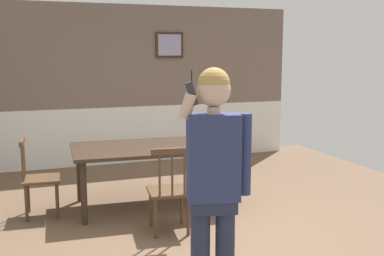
{
  "coord_description": "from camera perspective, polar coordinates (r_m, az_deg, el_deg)",
  "views": [
    {
      "loc": [
        -1.71,
        -4.66,
        1.89
      ],
      "look_at": [
        -0.35,
        -0.92,
        1.25
      ],
      "focal_mm": 44.31,
      "sensor_mm": 36.0,
      "label": 1
    }
  ],
  "objects": [
    {
      "name": "person_figure",
      "position": [
        3.34,
        2.69,
        -5.73
      ],
      "size": [
        0.52,
        0.27,
        1.79
      ],
      "rotation": [
        0.0,
        0.0,
        2.93
      ],
      "color": "#282E49",
      "rests_on": "ground_plane"
    },
    {
      "name": "chair_near_window",
      "position": [
        5.78,
        -18.05,
        -5.73
      ],
      "size": [
        0.45,
        0.45,
        0.92
      ],
      "rotation": [
        0.0,
        0.0,
        4.63
      ],
      "color": "#513823",
      "rests_on": "ground_plane"
    },
    {
      "name": "room_back_partition",
      "position": [
        8.18,
        -7.87,
        4.8
      ],
      "size": [
        5.97,
        0.17,
        2.68
      ],
      "color": "#756056",
      "rests_on": "ground_plane"
    },
    {
      "name": "dining_table",
      "position": [
        5.84,
        -4.88,
        -2.89
      ],
      "size": [
        1.97,
        1.19,
        0.76
      ],
      "rotation": [
        0.0,
        0.0,
        -0.06
      ],
      "color": "#38281E",
      "rests_on": "ground_plane"
    },
    {
      "name": "chair_by_doorway",
      "position": [
        5.01,
        -2.72,
        -7.49
      ],
      "size": [
        0.48,
        0.48,
        0.94
      ],
      "rotation": [
        0.0,
        0.0,
        -0.12
      ],
      "color": "#513823",
      "rests_on": "ground_plane"
    },
    {
      "name": "ground_plane",
      "position": [
        5.31,
        0.17,
        -11.78
      ],
      "size": [
        7.3,
        7.3,
        0.0
      ],
      "primitive_type": "plane",
      "color": "brown"
    }
  ]
}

